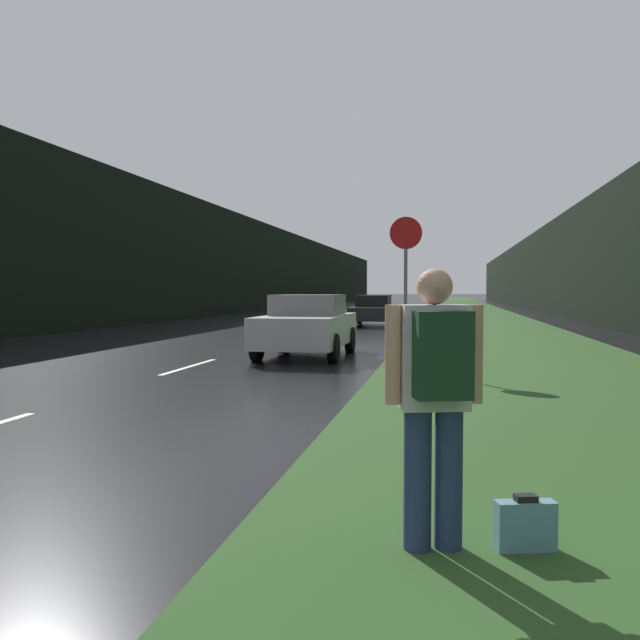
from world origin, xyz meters
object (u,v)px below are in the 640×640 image
suitcase (525,526)px  car_passing_near (307,325)px  hitchhiker_with_backpack (435,391)px  car_passing_far (373,310)px  stop_sign (406,278)px

suitcase → car_passing_near: 12.39m
car_passing_near → hitchhiker_with_backpack: bearing=105.4°
car_passing_near → car_passing_far: 14.88m
suitcase → car_passing_near: bearing=92.7°
car_passing_far → hitchhiker_with_backpack: bearing=97.0°
suitcase → car_passing_far: 26.93m
hitchhiker_with_backpack → car_passing_far: bearing=81.8°
suitcase → car_passing_far: size_ratio=0.08×
suitcase → stop_sign: bearing=82.7°
stop_sign → car_passing_far: (-2.51, 17.18, -1.16)m
hitchhiker_with_backpack → car_passing_far: (-3.27, 26.76, -0.30)m
stop_sign → hitchhiker_with_backpack: bearing=-85.5°
hitchhiker_with_backpack → suitcase: size_ratio=4.55×
hitchhiker_with_backpack → car_passing_near: bearing=90.2°
stop_sign → car_passing_near: (-2.51, 2.31, -1.09)m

